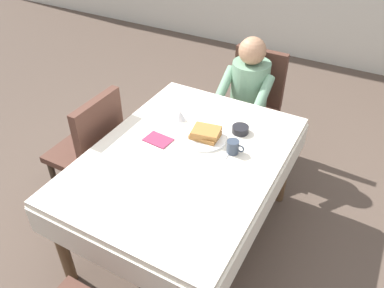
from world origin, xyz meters
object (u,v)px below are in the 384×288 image
object	(u,v)px
dining_table_main	(185,166)
cup_coffee	(233,147)
chair_left_side	(92,145)
syrup_pitcher	(180,115)
knife_right_of_plate	(231,150)
spoon_near_edge	(186,168)
chair_diner	(254,98)
diner_person	(248,92)
breakfast_stack	(206,133)
bowl_butter	(240,129)
plate_breakfast	(205,138)
fork_left_of_plate	(178,132)

from	to	relation	value
dining_table_main	cup_coffee	bearing A→B (deg)	33.66
chair_left_side	syrup_pitcher	size ratio (longest dim) A/B	11.63
knife_right_of_plate	spoon_near_edge	xyz separation A→B (m)	(-0.15, -0.28, 0.00)
chair_diner	syrup_pitcher	xyz separation A→B (m)	(-0.22, -0.85, 0.25)
diner_person	spoon_near_edge	distance (m)	1.12
breakfast_stack	bowl_butter	bearing A→B (deg)	46.47
breakfast_stack	cup_coffee	world-z (taller)	cup_coffee
syrup_pitcher	knife_right_of_plate	distance (m)	0.47
plate_breakfast	breakfast_stack	bearing A→B (deg)	70.35
bowl_butter	diner_person	bearing A→B (deg)	107.24
chair_left_side	bowl_butter	size ratio (longest dim) A/B	8.45
chair_diner	diner_person	xyz separation A→B (m)	(-0.00, -0.16, 0.14)
chair_left_side	diner_person	bearing A→B (deg)	-37.38
plate_breakfast	syrup_pitcher	xyz separation A→B (m)	(-0.25, 0.12, 0.03)
dining_table_main	fork_left_of_plate	xyz separation A→B (m)	(-0.16, 0.18, 0.09)
cup_coffee	spoon_near_edge	xyz separation A→B (m)	(-0.17, -0.27, -0.04)
bowl_butter	syrup_pitcher	world-z (taller)	syrup_pitcher
bowl_butter	knife_right_of_plate	size ratio (longest dim) A/B	0.55
chair_diner	syrup_pitcher	distance (m)	0.91
fork_left_of_plate	diner_person	bearing A→B (deg)	-17.31
chair_diner	plate_breakfast	world-z (taller)	chair_diner
breakfast_stack	cup_coffee	xyz separation A→B (m)	(0.21, -0.04, -0.00)
diner_person	cup_coffee	xyz separation A→B (m)	(0.24, -0.85, 0.11)
chair_diner	plate_breakfast	xyz separation A→B (m)	(0.03, -0.97, 0.22)
spoon_near_edge	knife_right_of_plate	bearing A→B (deg)	74.57
dining_table_main	chair_diner	xyz separation A→B (m)	(0.00, 1.17, -0.12)
dining_table_main	plate_breakfast	size ratio (longest dim) A/B	5.44
syrup_pitcher	spoon_near_edge	xyz separation A→B (m)	(0.29, -0.42, -0.04)
dining_table_main	cup_coffee	world-z (taller)	cup_coffee
cup_coffee	knife_right_of_plate	size ratio (longest dim) A/B	0.57
dining_table_main	chair_diner	size ratio (longest dim) A/B	1.64
dining_table_main	diner_person	size ratio (longest dim) A/B	1.36
knife_right_of_plate	chair_left_side	bearing A→B (deg)	97.02
spoon_near_edge	fork_left_of_plate	bearing A→B (deg)	141.44
fork_left_of_plate	knife_right_of_plate	distance (m)	0.38
breakfast_stack	syrup_pitcher	bearing A→B (deg)	156.24
chair_diner	bowl_butter	world-z (taller)	chair_diner
chair_left_side	plate_breakfast	world-z (taller)	chair_left_side
syrup_pitcher	knife_right_of_plate	bearing A→B (deg)	-17.43
chair_diner	breakfast_stack	world-z (taller)	chair_diner
syrup_pitcher	chair_left_side	bearing A→B (deg)	-149.91
plate_breakfast	spoon_near_edge	bearing A→B (deg)	-82.99
dining_table_main	spoon_near_edge	xyz separation A→B (m)	(0.07, -0.10, 0.09)
plate_breakfast	cup_coffee	size ratio (longest dim) A/B	2.48
plate_breakfast	fork_left_of_plate	size ratio (longest dim) A/B	1.56
knife_right_of_plate	chair_diner	bearing A→B (deg)	9.22
dining_table_main	breakfast_stack	world-z (taller)	breakfast_stack
dining_table_main	plate_breakfast	bearing A→B (deg)	80.67
dining_table_main	diner_person	world-z (taller)	diner_person
cup_coffee	knife_right_of_plate	distance (m)	0.05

